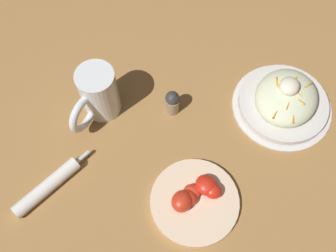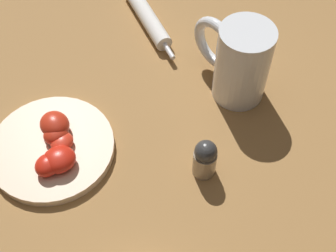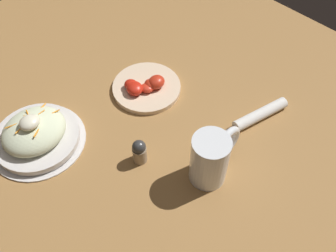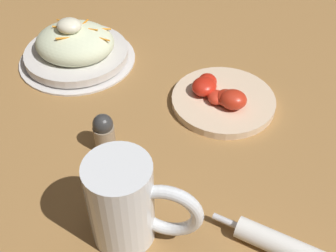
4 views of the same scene
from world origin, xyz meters
name	(u,v)px [view 4 (image 4 of 4)]	position (x,y,z in m)	size (l,w,h in m)	color
ground_plane	(156,110)	(0.00, 0.00, 0.00)	(1.43, 1.43, 0.00)	#9E703D
salad_plate	(76,48)	(-0.20, 0.11, 0.03)	(0.24, 0.24, 0.10)	silver
beer_mug	(125,205)	(0.03, -0.25, 0.06)	(0.15, 0.09, 0.14)	white
napkin_roll	(294,251)	(0.25, -0.24, 0.02)	(0.20, 0.07, 0.03)	white
tomato_plate	(222,98)	(0.11, 0.05, 0.01)	(0.19, 0.19, 0.05)	beige
salt_shaker	(104,132)	(-0.06, -0.11, 0.04)	(0.03, 0.03, 0.07)	gray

